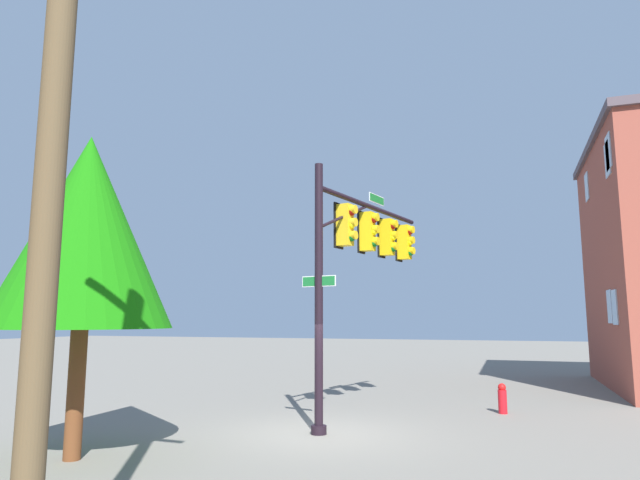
{
  "coord_description": "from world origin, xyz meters",
  "views": [
    {
      "loc": [
        -12.39,
        -4.27,
        2.62
      ],
      "look_at": [
        1.25,
        0.4,
        4.71
      ],
      "focal_mm": 30.8,
      "sensor_mm": 36.0,
      "label": 1
    }
  ],
  "objects_px": {
    "fire_hydrant": "(502,399)",
    "signal_pole_assembly": "(366,245)",
    "utility_pole": "(52,152)",
    "tree_near": "(86,231)"
  },
  "relations": [
    {
      "from": "utility_pole",
      "to": "signal_pole_assembly",
      "type": "bearing_deg",
      "value": -1.46
    },
    {
      "from": "fire_hydrant",
      "to": "tree_near",
      "type": "relative_size",
      "value": 0.13
    },
    {
      "from": "signal_pole_assembly",
      "to": "utility_pole",
      "type": "distance_m",
      "value": 10.88
    },
    {
      "from": "fire_hydrant",
      "to": "tree_near",
      "type": "bearing_deg",
      "value": 136.39
    },
    {
      "from": "utility_pole",
      "to": "fire_hydrant",
      "type": "bearing_deg",
      "value": -16.01
    },
    {
      "from": "fire_hydrant",
      "to": "signal_pole_assembly",
      "type": "bearing_deg",
      "value": 120.01
    },
    {
      "from": "utility_pole",
      "to": "fire_hydrant",
      "type": "relative_size",
      "value": 9.71
    },
    {
      "from": "signal_pole_assembly",
      "to": "tree_near",
      "type": "height_order",
      "value": "signal_pole_assembly"
    },
    {
      "from": "signal_pole_assembly",
      "to": "tree_near",
      "type": "relative_size",
      "value": 1.01
    },
    {
      "from": "utility_pole",
      "to": "fire_hydrant",
      "type": "distance_m",
      "value": 13.87
    }
  ]
}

